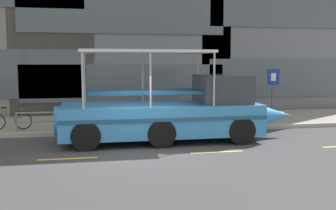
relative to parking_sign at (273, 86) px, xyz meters
The scene contains 9 objects.
ground_plane 8.04m from the parking_sign, 148.89° to the right, with size 120.00×120.00×0.00m, color #3D3D3F.
sidewalk 7.10m from the parking_sign, 166.89° to the left, with size 32.00×4.80×0.18m, color gray.
curb_edge 6.99m from the parking_sign, behind, with size 32.00×0.18×0.18m, color #B2ADA3.
lane_centreline 8.46m from the parking_sign, 144.24° to the right, with size 25.80×0.12×0.01m.
curb_guardrail 6.06m from the parking_sign, behind, with size 11.07×0.09×0.77m.
parking_sign is the anchor object (origin of this frame).
leaned_bicycle 11.82m from the parking_sign, behind, with size 1.74×0.46×0.96m.
duck_tour_boat 5.96m from the parking_sign, 153.24° to the right, with size 9.18×2.62×3.41m.
pedestrian_near_bow 2.45m from the parking_sign, 168.33° to the left, with size 0.25×0.43×1.54m.
Camera 1 is at (-1.45, -12.55, 2.93)m, focal length 40.41 mm.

